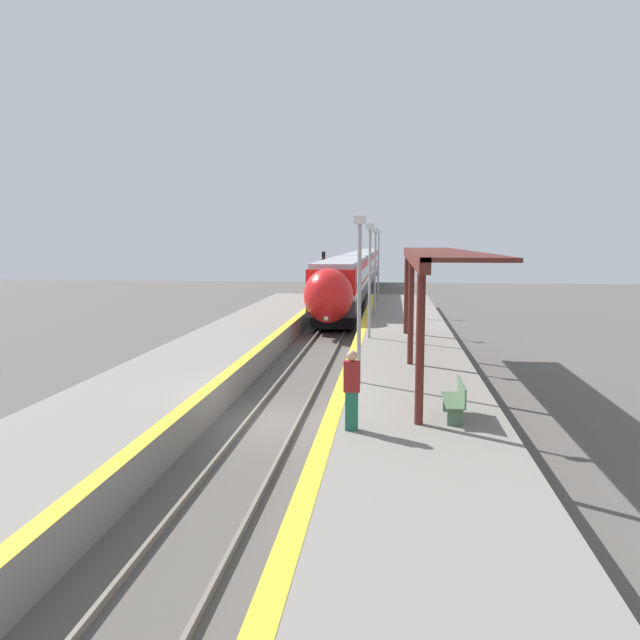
% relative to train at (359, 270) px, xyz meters
% --- Properties ---
extents(ground_plane, '(120.00, 120.00, 0.00)m').
position_rel_train_xyz_m(ground_plane, '(0.00, -45.77, -2.22)').
color(ground_plane, '#56514C').
extents(rail_left, '(0.08, 90.00, 0.15)m').
position_rel_train_xyz_m(rail_left, '(-0.72, -45.77, -2.14)').
color(rail_left, slate).
rests_on(rail_left, ground_plane).
extents(rail_right, '(0.08, 90.00, 0.15)m').
position_rel_train_xyz_m(rail_right, '(0.72, -45.77, -2.14)').
color(rail_right, slate).
rests_on(rail_right, ground_plane).
extents(train, '(2.73, 63.83, 3.88)m').
position_rel_train_xyz_m(train, '(0.00, 0.00, 0.00)').
color(train, black).
rests_on(train, ground_plane).
extents(platform_right, '(4.37, 64.00, 0.94)m').
position_rel_train_xyz_m(platform_right, '(3.88, -45.77, -1.75)').
color(platform_right, gray).
rests_on(platform_right, ground_plane).
extents(platform_left, '(4.20, 64.00, 0.94)m').
position_rel_train_xyz_m(platform_left, '(-3.80, -45.77, -1.75)').
color(platform_left, gray).
rests_on(platform_left, ground_plane).
extents(platform_bench, '(0.44, 1.63, 0.89)m').
position_rel_train_xyz_m(platform_bench, '(4.86, -48.01, -0.81)').
color(platform_bench, '#4C6B4C').
rests_on(platform_bench, platform_right).
extents(person_waiting, '(0.36, 0.24, 1.81)m').
position_rel_train_xyz_m(person_waiting, '(2.44, -49.21, -0.33)').
color(person_waiting, '#1E604C').
rests_on(person_waiting, platform_right).
extents(railway_signal, '(0.28, 0.28, 4.25)m').
position_rel_train_xyz_m(railway_signal, '(-2.25, -12.21, 0.39)').
color(railway_signal, '#59595E').
rests_on(railway_signal, ground_plane).
extents(lamppost_near, '(0.36, 0.20, 4.93)m').
position_rel_train_xyz_m(lamppost_near, '(2.34, -44.47, 1.56)').
color(lamppost_near, '#9E9EA3').
rests_on(lamppost_near, platform_right).
extents(lamppost_mid, '(0.36, 0.20, 4.93)m').
position_rel_train_xyz_m(lamppost_mid, '(2.34, -35.90, 1.56)').
color(lamppost_mid, '#9E9EA3').
rests_on(lamppost_mid, platform_right).
extents(lamppost_far, '(0.36, 0.20, 4.93)m').
position_rel_train_xyz_m(lamppost_far, '(2.34, -27.32, 1.56)').
color(lamppost_far, '#9E9EA3').
rests_on(lamppost_far, platform_right).
extents(lamppost_farthest, '(0.36, 0.20, 4.93)m').
position_rel_train_xyz_m(lamppost_farthest, '(2.34, -18.75, 1.56)').
color(lamppost_farthest, '#9E9EA3').
rests_on(lamppost_farthest, platform_right).
extents(station_canopy, '(2.02, 17.21, 3.89)m').
position_rel_train_xyz_m(station_canopy, '(4.53, -41.49, 2.35)').
color(station_canopy, '#511E19').
rests_on(station_canopy, platform_right).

